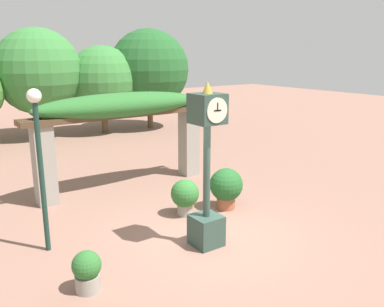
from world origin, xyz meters
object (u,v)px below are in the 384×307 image
potted_plant_near_right (185,195)px  potted_plant_far_left (87,270)px  potted_plant_near_left (226,187)px  lamp_post (39,147)px  pedestal_clock (207,171)px

potted_plant_near_right → potted_plant_far_left: potted_plant_near_right is taller
potted_plant_far_left → potted_plant_near_right: bearing=28.6°
potted_plant_near_left → lamp_post: lamp_post is taller
pedestal_clock → potted_plant_far_left: size_ratio=4.72×
potted_plant_near_right → lamp_post: bearing=177.9°
potted_plant_near_left → lamp_post: 4.62m
pedestal_clock → potted_plant_near_left: size_ratio=3.19×
potted_plant_near_right → potted_plant_far_left: (-3.14, -1.71, -0.13)m
potted_plant_near_left → lamp_post: bearing=175.1°
pedestal_clock → potted_plant_far_left: bearing=-176.3°
potted_plant_near_left → potted_plant_near_right: bearing=166.9°
potted_plant_near_right → lamp_post: size_ratio=0.28×
lamp_post → pedestal_clock: bearing=-31.5°
potted_plant_near_right → potted_plant_far_left: bearing=-151.4°
pedestal_clock → potted_plant_far_left: (-2.61, -0.17, -1.21)m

